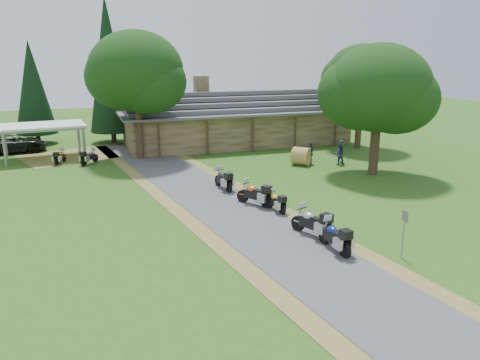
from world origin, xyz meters
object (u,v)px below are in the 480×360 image
object	(u,v)px
lodge	(236,117)
motorcycle_row_d	(254,193)
motorcycle_row_c	(276,201)
motorcycle_row_e	(223,179)
carport	(44,141)
motorcycle_carport_b	(89,156)
hay_bale	(301,156)
motorcycle_row_a	(335,235)
motorcycle_row_b	(312,221)
motorcycle_carport_a	(60,156)
car_dark_suv	(11,139)

from	to	relation	value
lodge	motorcycle_row_d	bearing A→B (deg)	-105.63
motorcycle_row_c	motorcycle_row_e	size ratio (longest dim) A/B	0.84
carport	motorcycle_carport_b	world-z (taller)	carport
hay_bale	motorcycle_row_a	bearing A→B (deg)	-111.44
motorcycle_row_b	motorcycle_row_d	world-z (taller)	motorcycle_row_b
motorcycle_row_e	carport	bearing A→B (deg)	31.29
carport	hay_bale	xyz separation A→B (m)	(18.37, -8.95, -0.69)
motorcycle_carport_a	motorcycle_row_a	bearing A→B (deg)	-130.50
carport	motorcycle_carport_b	bearing A→B (deg)	-51.03
car_dark_suv	hay_bale	xyz separation A→B (m)	(21.16, -12.26, -0.49)
motorcycle_row_c	motorcycle_carport_a	bearing A→B (deg)	28.30
carport	motorcycle_row_c	world-z (taller)	carport
motorcycle_row_e	motorcycle_carport_b	bearing A→B (deg)	29.16
carport	motorcycle_row_c	distance (m)	21.99
motorcycle_row_b	motorcycle_row_c	distance (m)	3.80
motorcycle_row_a	motorcycle_carport_b	world-z (taller)	motorcycle_row_a
motorcycle_row_a	motorcycle_row_e	size ratio (longest dim) A/B	1.01
motorcycle_carport_a	motorcycle_carport_b	xyz separation A→B (m)	(2.12, -0.90, 0.03)
motorcycle_row_a	hay_bale	bearing A→B (deg)	-24.63
motorcycle_row_c	motorcycle_row_e	xyz separation A→B (m)	(-1.41, 4.91, 0.11)
motorcycle_row_d	motorcycle_carport_a	size ratio (longest dim) A/B	1.25
car_dark_suv	motorcycle_row_e	bearing A→B (deg)	-148.77
carport	motorcycle_row_a	xyz separation A→B (m)	(12.52, -23.84, -0.68)
carport	motorcycle_row_b	xyz separation A→B (m)	(12.39, -22.03, -0.64)
lodge	motorcycle_row_b	distance (m)	23.89
lodge	motorcycle_row_c	size ratio (longest dim) A/B	12.83
car_dark_suv	hay_bale	bearing A→B (deg)	-128.20
car_dark_suv	motorcycle_row_d	bearing A→B (deg)	-152.84
motorcycle_row_d	motorcycle_carport_b	xyz separation A→B (m)	(-8.25, 13.65, -0.11)
motorcycle_row_b	motorcycle_carport_a	bearing A→B (deg)	8.09
motorcycle_row_c	motorcycle_row_d	world-z (taller)	motorcycle_row_d
lodge	motorcycle_carport_b	xyz separation A→B (m)	(-13.38, -4.70, -1.84)
motorcycle_row_d	motorcycle_row_e	world-z (taller)	motorcycle_row_d
motorcycle_row_a	motorcycle_carport_a	world-z (taller)	motorcycle_row_a
hay_bale	motorcycle_carport_b	bearing A→B (deg)	159.44
motorcycle_row_c	motorcycle_row_e	world-z (taller)	motorcycle_row_e
motorcycle_carport_a	hay_bale	distance (m)	18.41
carport	car_dark_suv	world-z (taller)	carport
motorcycle_carport_b	motorcycle_carport_a	bearing A→B (deg)	105.93
motorcycle_row_e	motorcycle_row_d	bearing A→B (deg)	-177.13
motorcycle_row_a	motorcycle_row_b	world-z (taller)	motorcycle_row_b
motorcycle_row_c	motorcycle_carport_a	size ratio (longest dim) A/B	1.00
motorcycle_carport_a	motorcycle_row_b	bearing A→B (deg)	-128.65
motorcycle_row_c	motorcycle_carport_b	distance (m)	17.43
motorcycle_row_a	motorcycle_row_b	size ratio (longest dim) A/B	0.95
motorcycle_row_e	motorcycle_carport_a	xyz separation A→B (m)	(-9.69, 10.94, -0.11)
motorcycle_row_a	motorcycle_row_b	xyz separation A→B (m)	(-0.13, 1.81, 0.04)
carport	car_dark_suv	bearing A→B (deg)	124.29
lodge	motorcycle_row_b	world-z (taller)	lodge
motorcycle_row_c	hay_bale	distance (m)	11.12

